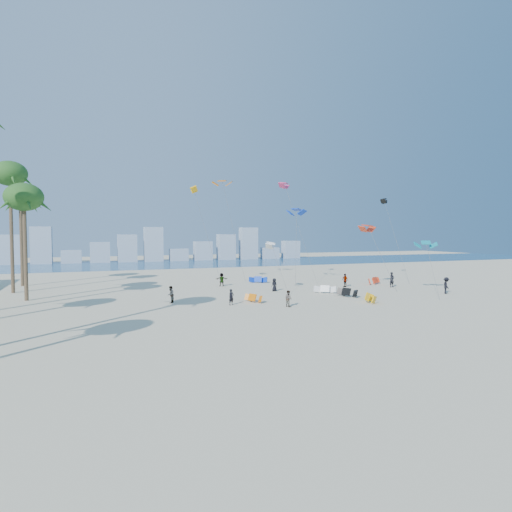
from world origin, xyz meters
name	(u,v)px	position (x,y,z in m)	size (l,w,h in m)	color
ground	(298,332)	(0.00, 0.00, 0.00)	(220.00, 220.00, 0.00)	beige
ocean	(154,264)	(0.00, 72.00, 0.01)	(220.00, 220.00, 0.00)	navy
kitesurfer_near	(231,297)	(-0.79, 12.76, 0.77)	(0.56, 0.37, 1.54)	black
kitesurfer_mid	(288,299)	(3.94, 9.97, 0.77)	(0.75, 0.58, 1.54)	gray
kitesurfers_far	(316,284)	(11.80, 18.92, 0.89)	(31.58, 17.30, 1.93)	black
grounded_kites	(326,289)	(12.33, 17.34, 0.42)	(23.29, 22.39, 0.90)	orange
flying_kites	(300,207)	(12.86, 25.22, 10.40)	(30.30, 27.67, 15.08)	white
distant_skyline	(143,249)	(-1.19, 82.00, 3.09)	(85.00, 3.00, 8.40)	#9EADBF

